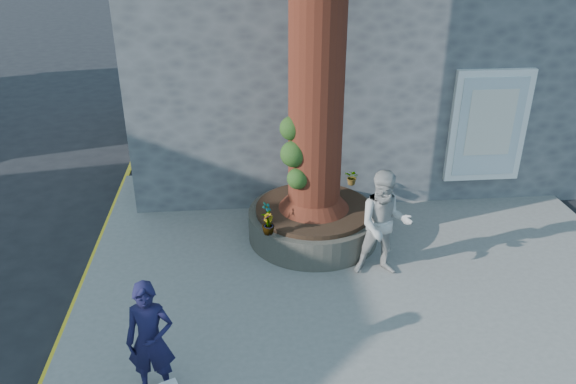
{
  "coord_description": "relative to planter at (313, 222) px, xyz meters",
  "views": [
    {
      "loc": [
        -0.44,
        -6.66,
        5.29
      ],
      "look_at": [
        0.31,
        1.56,
        1.25
      ],
      "focal_mm": 35.0,
      "sensor_mm": 36.0,
      "label": 1
    }
  ],
  "objects": [
    {
      "name": "plant_d",
      "position": [
        0.85,
        0.85,
        0.46
      ],
      "size": [
        0.37,
        0.36,
        0.3
      ],
      "primitive_type": "imported",
      "rotation": [
        0.0,
        0.0,
        5.58
      ],
      "color": "gray",
      "rests_on": "planter"
    },
    {
      "name": "planter",
      "position": [
        0.0,
        0.0,
        0.0
      ],
      "size": [
        2.3,
        2.3,
        0.6
      ],
      "color": "black",
      "rests_on": "pavement"
    },
    {
      "name": "plant_b",
      "position": [
        -0.85,
        -0.85,
        0.48
      ],
      "size": [
        0.25,
        0.25,
        0.34
      ],
      "primitive_type": "imported",
      "rotation": [
        0.0,
        0.0,
        2.06
      ],
      "color": "gray",
      "rests_on": "planter"
    },
    {
      "name": "yellow_line",
      "position": [
        -3.85,
        -1.0,
        -0.41
      ],
      "size": [
        0.1,
        30.0,
        0.01
      ],
      "primitive_type": "cube",
      "color": "yellow",
      "rests_on": "ground"
    },
    {
      "name": "pavement",
      "position": [
        0.7,
        -1.0,
        -0.35
      ],
      "size": [
        9.0,
        8.0,
        0.12
      ],
      "primitive_type": "cube",
      "color": "slate",
      "rests_on": "ground"
    },
    {
      "name": "man",
      "position": [
        -2.37,
        -3.47,
        0.48
      ],
      "size": [
        0.58,
        0.4,
        1.55
      ],
      "primitive_type": "imported",
      "rotation": [
        0.0,
        0.0,
        -0.06
      ],
      "color": "#141334",
      "rests_on": "pavement"
    },
    {
      "name": "plant_c",
      "position": [
        -0.85,
        -0.85,
        0.49
      ],
      "size": [
        0.29,
        0.29,
        0.36
      ],
      "primitive_type": "imported",
      "rotation": [
        0.0,
        0.0,
        3.91
      ],
      "color": "gray",
      "rests_on": "planter"
    },
    {
      "name": "plant_a",
      "position": [
        -0.85,
        -0.48,
        0.49
      ],
      "size": [
        0.22,
        0.23,
        0.37
      ],
      "primitive_type": "imported",
      "rotation": [
        0.0,
        0.0,
        0.93
      ],
      "color": "gray",
      "rests_on": "planter"
    },
    {
      "name": "ground",
      "position": [
        -0.8,
        -2.0,
        -0.41
      ],
      "size": [
        120.0,
        120.0,
        0.0
      ],
      "primitive_type": "plane",
      "color": "black",
      "rests_on": "ground"
    },
    {
      "name": "woman",
      "position": [
        0.94,
        -1.22,
        0.59
      ],
      "size": [
        0.93,
        0.76,
        1.77
      ],
      "primitive_type": "imported",
      "rotation": [
        0.0,
        0.0,
        -0.1
      ],
      "color": "#A5A39E",
      "rests_on": "pavement"
    },
    {
      "name": "stone_shop",
      "position": [
        1.7,
        5.2,
        2.75
      ],
      "size": [
        10.3,
        8.3,
        6.3
      ],
      "color": "#4B4D50",
      "rests_on": "ground"
    }
  ]
}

